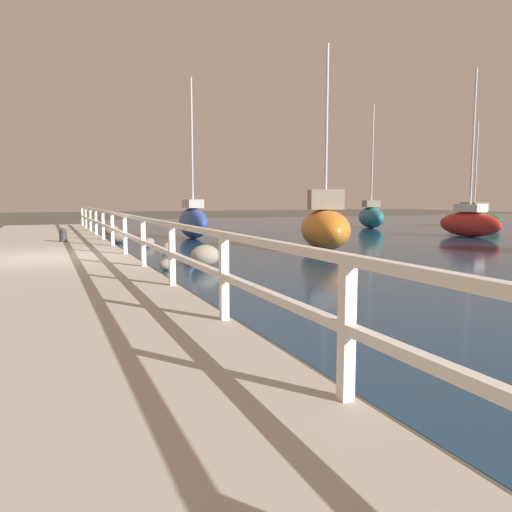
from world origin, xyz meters
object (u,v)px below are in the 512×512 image
(sailboat_orange, at_px, (325,226))
(sailboat_red, at_px, (469,222))
(mooring_bollard, at_px, (63,235))
(sailboat_green, at_px, (474,217))
(sailboat_blue, at_px, (193,221))
(sailboat_teal, at_px, (371,216))

(sailboat_orange, distance_m, sailboat_red, 9.59)
(mooring_bollard, distance_m, sailboat_green, 24.87)
(sailboat_blue, bearing_deg, sailboat_red, -18.46)
(sailboat_red, bearing_deg, sailboat_blue, 158.55)
(sailboat_teal, xyz_separation_m, sailboat_blue, (-12.20, -3.74, 0.05))
(sailboat_blue, bearing_deg, sailboat_teal, 17.00)
(sailboat_blue, height_order, sailboat_orange, sailboat_blue)
(sailboat_orange, relative_size, sailboat_green, 1.05)
(sailboat_blue, distance_m, sailboat_green, 19.02)
(mooring_bollard, distance_m, sailboat_red, 17.61)
(mooring_bollard, height_order, sailboat_orange, sailboat_orange)
(sailboat_blue, distance_m, sailboat_red, 12.73)
(mooring_bollard, xyz_separation_m, sailboat_green, (24.38, 4.92, 0.12))
(sailboat_red, distance_m, sailboat_green, 9.23)
(sailboat_teal, distance_m, sailboat_red, 7.76)
(mooring_bollard, height_order, sailboat_blue, sailboat_blue)
(mooring_bollard, xyz_separation_m, sailboat_teal, (17.69, 6.46, 0.23))
(mooring_bollard, relative_size, sailboat_orange, 0.07)
(sailboat_teal, bearing_deg, sailboat_blue, -143.20)
(sailboat_blue, bearing_deg, sailboat_green, 6.59)
(sailboat_teal, bearing_deg, sailboat_green, 6.77)
(sailboat_orange, bearing_deg, sailboat_green, 49.16)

